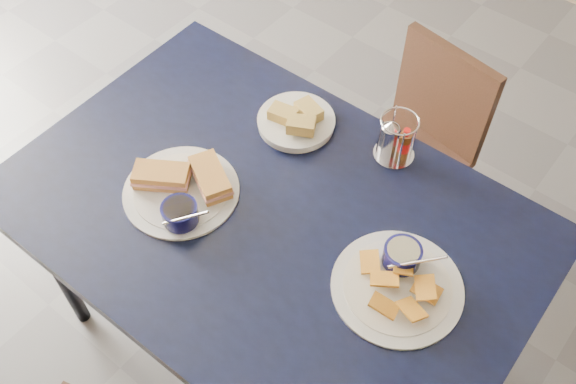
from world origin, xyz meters
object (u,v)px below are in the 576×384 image
Objects in this scene: condiment_caddy at (395,140)px; bread_basket at (297,121)px; sandwich_plate at (183,189)px; dining_table at (269,226)px; chair_far at (418,134)px; plantain_plate at (399,277)px.

bread_basket is at bearing -162.88° from condiment_caddy.
dining_table is at bearing 23.69° from sandwich_plate.
chair_far reaches higher than dining_table.
plantain_plate reaches higher than bread_basket.
condiment_caddy reaches higher than chair_far.
plantain_plate reaches higher than dining_table.
sandwich_plate is at bearing -127.24° from condiment_caddy.
condiment_caddy is at bearing 52.76° from sandwich_plate.
sandwich_plate and plantain_plate have the same top height.
chair_far is at bearing 103.92° from condiment_caddy.
sandwich_plate is (-0.25, -0.83, 0.34)m from chair_far.
chair_far is 0.54m from condiment_caddy.
chair_far is at bearing 70.04° from bread_basket.
bread_basket is (-0.17, -0.46, 0.34)m from chair_far.
plantain_plate is at bearing -25.94° from bread_basket.
condiment_caddy is (0.34, 0.45, 0.03)m from sandwich_plate.
plantain_plate is (0.32, -0.70, 0.33)m from chair_far.
plantain_plate is 0.39m from condiment_caddy.
condiment_caddy reaches higher than dining_table.
chair_far is at bearing 86.95° from dining_table.
dining_table is 4.27× the size of sandwich_plate.
sandwich_plate is 1.48× the size of bread_basket.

